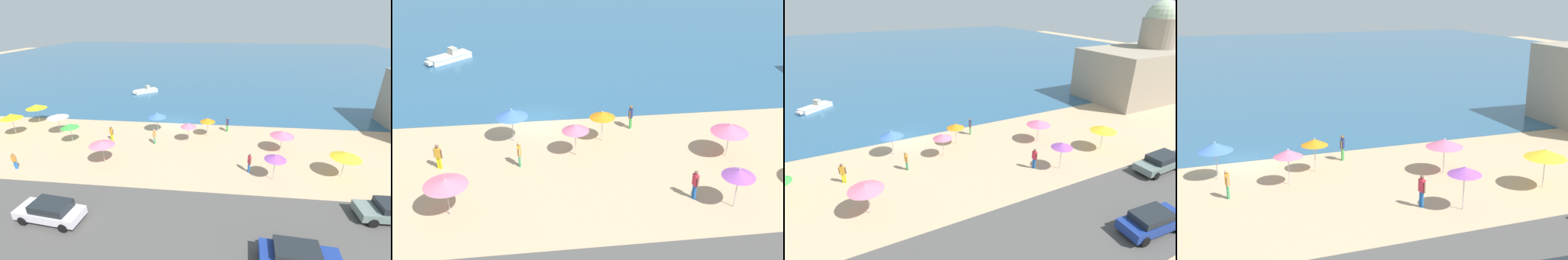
# 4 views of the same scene
# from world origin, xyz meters

# --- Properties ---
(ground_plane) EXTENTS (160.00, 160.00, 0.00)m
(ground_plane) POSITION_xyz_m (0.00, 0.00, 0.00)
(ground_plane) COLOR tan
(beach_umbrella_0) EXTENTS (1.71, 1.71, 2.23)m
(beach_umbrella_0) POSITION_xyz_m (4.15, -3.43, 1.96)
(beach_umbrella_0) COLOR #B2B2B7
(beach_umbrella_0) RESTS_ON ground_plane
(beach_umbrella_1) EXTENTS (2.34, 2.34, 2.30)m
(beach_umbrella_1) POSITION_xyz_m (11.75, -6.36, 1.98)
(beach_umbrella_1) COLOR #B2B2B7
(beach_umbrella_1) RESTS_ON ground_plane
(beach_umbrella_3) EXTENTS (1.79, 1.79, 2.45)m
(beach_umbrella_3) POSITION_xyz_m (10.18, -11.60, 2.17)
(beach_umbrella_3) COLOR #B2B2B7
(beach_umbrella_3) RESTS_ON ground_plane
(beach_umbrella_5) EXTENTS (2.32, 2.32, 2.30)m
(beach_umbrella_5) POSITION_xyz_m (-5.05, -10.44, 2.05)
(beach_umbrella_5) COLOR #B2B2B7
(beach_umbrella_5) RESTS_ON ground_plane
(beach_umbrella_7) EXTENTS (1.73, 1.73, 2.25)m
(beach_umbrella_7) POSITION_xyz_m (2.20, -5.09, 1.96)
(beach_umbrella_7) COLOR #B2B2B7
(beach_umbrella_7) RESTS_ON ground_plane
(beach_umbrella_10) EXTENTS (2.13, 2.13, 2.40)m
(beach_umbrella_10) POSITION_xyz_m (-1.80, -2.72, 2.06)
(beach_umbrella_10) COLOR #B2B2B7
(beach_umbrella_10) RESTS_ON ground_plane
(bather_1) EXTENTS (0.24, 0.57, 1.69)m
(bather_1) POSITION_xyz_m (-1.36, -6.00, 0.95)
(bather_1) COLOR #3D975D
(bather_1) RESTS_ON ground_plane
(bather_2) EXTENTS (0.38, 0.50, 1.76)m
(bather_2) POSITION_xyz_m (6.41, -1.86, 0.99)
(bather_2) COLOR green
(bather_2) RESTS_ON ground_plane
(bather_3) EXTENTS (0.53, 0.34, 1.67)m
(bather_3) POSITION_xyz_m (-6.24, -5.70, 0.94)
(bather_3) COLOR yellow
(bather_3) RESTS_ON ground_plane
(bather_4) EXTENTS (0.28, 0.56, 1.81)m
(bather_4) POSITION_xyz_m (8.26, -10.58, 1.02)
(bather_4) COLOR blue
(bather_4) RESTS_ON ground_plane
(skiff_nearshore) EXTENTS (4.26, 3.75, 1.19)m
(skiff_nearshore) POSITION_xyz_m (-8.10, 13.93, 0.38)
(skiff_nearshore) COLOR silver
(skiff_nearshore) RESTS_ON sea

